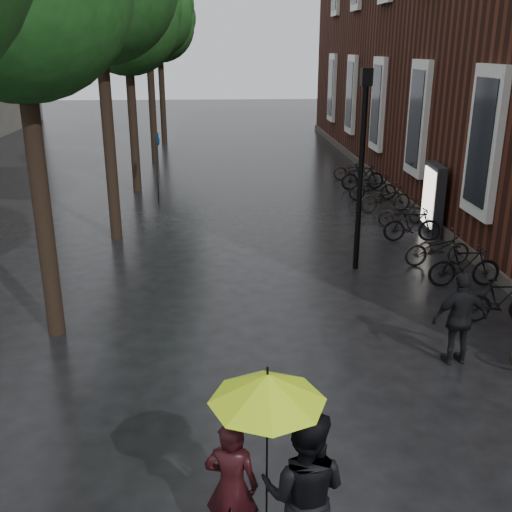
{
  "coord_description": "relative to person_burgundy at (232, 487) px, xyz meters",
  "views": [
    {
      "loc": [
        -0.94,
        -3.54,
        5.19
      ],
      "look_at": [
        -0.26,
        7.41,
        1.33
      ],
      "focal_mm": 42.0,
      "sensor_mm": 36.0,
      "label": 1
    }
  ],
  "objects": [
    {
      "name": "cycle_sign",
      "position": [
        -2.17,
        15.57,
        0.81
      ],
      "size": [
        0.13,
        0.44,
        2.42
      ],
      "rotation": [
        0.0,
        0.0,
        0.3
      ],
      "color": "#262628",
      "rests_on": "ground"
    },
    {
      "name": "pedestrian_walking",
      "position": [
        3.96,
        3.81,
        0.03
      ],
      "size": [
        1.0,
        0.49,
        1.66
      ],
      "primitive_type": "imported",
      "rotation": [
        0.0,
        0.0,
        3.23
      ],
      "color": "black",
      "rests_on": "ground"
    },
    {
      "name": "lamp_post",
      "position": [
        3.25,
        8.52,
        2.08
      ],
      "size": [
        0.24,
        0.24,
        4.73
      ],
      "rotation": [
        0.0,
        0.0,
        0.27
      ],
      "color": "black",
      "rests_on": "ground"
    },
    {
      "name": "lime_umbrella",
      "position": [
        0.36,
        -0.16,
        1.28
      ],
      "size": [
        1.17,
        1.17,
        1.72
      ],
      "rotation": [
        0.0,
        0.0,
        0.4
      ],
      "color": "black",
      "rests_on": "ground"
    },
    {
      "name": "person_burgundy",
      "position": [
        0.0,
        0.0,
        0.0
      ],
      "size": [
        0.64,
        0.49,
        1.59
      ],
      "primitive_type": "imported",
      "rotation": [
        0.0,
        0.0,
        2.95
      ],
      "color": "black",
      "rests_on": "ground"
    },
    {
      "name": "person_black",
      "position": [
        0.72,
        -0.32,
        0.15
      ],
      "size": [
        1.1,
        0.97,
        1.89
      ],
      "primitive_type": "imported",
      "rotation": [
        0.0,
        0.0,
        2.82
      ],
      "color": "black",
      "rests_on": "ground"
    },
    {
      "name": "street_trees",
      "position": [
        -3.12,
        14.3,
        5.54
      ],
      "size": [
        4.33,
        34.03,
        8.91
      ],
      "color": "black",
      "rests_on": "ground"
    },
    {
      "name": "ad_lightbox",
      "position": [
        6.11,
        11.39,
        0.22
      ],
      "size": [
        0.31,
        1.34,
        2.01
      ],
      "rotation": [
        0.0,
        0.0,
        -0.08
      ],
      "color": "black",
      "rests_on": "ground"
    },
    {
      "name": "parked_bicycles",
      "position": [
        5.4,
        11.42,
        -0.33
      ],
      "size": [
        1.92,
        15.94,
        1.01
      ],
      "color": "black",
      "rests_on": "ground"
    }
  ]
}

